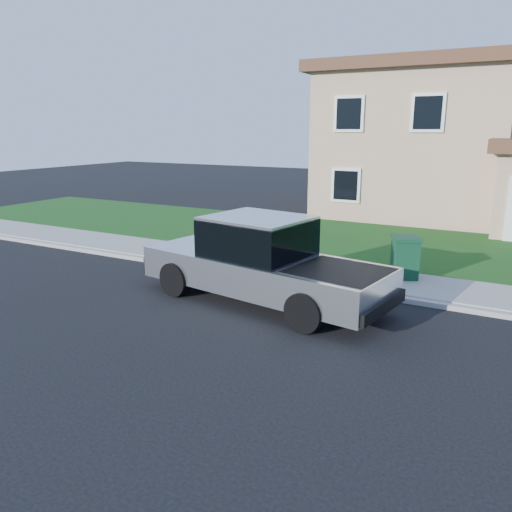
% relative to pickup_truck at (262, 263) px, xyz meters
% --- Properties ---
extents(ground, '(80.00, 80.00, 0.00)m').
position_rel_pickup_truck_xyz_m(ground, '(0.53, -1.38, -0.94)').
color(ground, black).
rests_on(ground, ground).
extents(curb, '(40.00, 0.20, 0.12)m').
position_rel_pickup_truck_xyz_m(curb, '(1.53, 1.52, -0.88)').
color(curb, gray).
rests_on(curb, ground).
extents(sidewalk, '(40.00, 2.00, 0.15)m').
position_rel_pickup_truck_xyz_m(sidewalk, '(1.53, 2.62, -0.87)').
color(sidewalk, gray).
rests_on(sidewalk, ground).
extents(lawn, '(40.00, 7.00, 0.10)m').
position_rel_pickup_truck_xyz_m(lawn, '(1.53, 7.12, -0.89)').
color(lawn, '#124015').
rests_on(lawn, ground).
extents(house, '(14.00, 11.30, 6.85)m').
position_rel_pickup_truck_xyz_m(house, '(1.84, 15.00, 2.22)').
color(house, tan).
rests_on(house, ground).
extents(pickup_truck, '(6.41, 3.03, 2.03)m').
position_rel_pickup_truck_xyz_m(pickup_truck, '(0.00, 0.00, 0.00)').
color(pickup_truck, black).
rests_on(pickup_truck, ground).
extents(woman, '(0.58, 0.41, 1.68)m').
position_rel_pickup_truck_xyz_m(woman, '(-0.11, 1.35, -0.15)').
color(woman, tan).
rests_on(woman, ground).
extents(trash_bin, '(0.93, 0.98, 1.10)m').
position_rel_pickup_truck_xyz_m(trash_bin, '(2.65, 3.08, -0.24)').
color(trash_bin, '#0F3A20').
rests_on(trash_bin, sidewalk).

